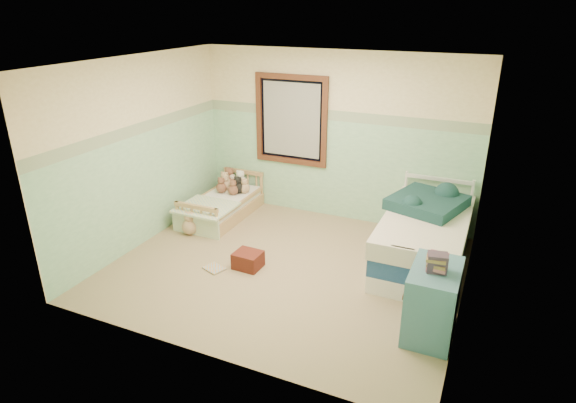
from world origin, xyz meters
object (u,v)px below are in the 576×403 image
at_px(dresser, 432,301).
at_px(red_pillow, 248,260).
at_px(toddler_bed_frame, 223,211).
at_px(plush_floor_cream, 229,203).
at_px(floor_book, 214,268).
at_px(plush_floor_tan, 190,227).
at_px(twin_bed_frame, 422,256).

height_order(dresser, red_pillow, dresser).
distance_m(toddler_bed_frame, dresser, 3.79).
xyz_separation_m(plush_floor_cream, red_pillow, (1.15, -1.49, -0.01)).
distance_m(dresser, floor_book, 2.68).
xyz_separation_m(dresser, red_pillow, (-2.29, 0.41, -0.26)).
bearing_deg(dresser, toddler_bed_frame, 154.28).
relative_size(plush_floor_cream, plush_floor_tan, 1.01).
distance_m(plush_floor_cream, floor_book, 1.88).
bearing_deg(plush_floor_tan, dresser, -14.47).
relative_size(toddler_bed_frame, dresser, 1.96).
relative_size(plush_floor_tan, floor_book, 0.93).
distance_m(dresser, red_pillow, 2.34).
bearing_deg(plush_floor_cream, red_pillow, -52.31).
height_order(plush_floor_tan, floor_book, plush_floor_tan).
bearing_deg(dresser, twin_bed_frame, 102.68).
xyz_separation_m(dresser, floor_book, (-2.65, 0.18, -0.36)).
xyz_separation_m(plush_floor_tan, twin_bed_frame, (3.19, 0.48, -0.01)).
bearing_deg(red_pillow, plush_floor_tan, 157.65).
bearing_deg(toddler_bed_frame, floor_book, -62.66).
bearing_deg(twin_bed_frame, toddler_bed_frame, 175.20).
bearing_deg(dresser, plush_floor_cream, 151.18).
height_order(plush_floor_cream, red_pillow, plush_floor_cream).
bearing_deg(floor_book, twin_bed_frame, 47.02).
bearing_deg(toddler_bed_frame, red_pillow, -47.88).
height_order(plush_floor_tan, twin_bed_frame, plush_floor_tan).
distance_m(toddler_bed_frame, plush_floor_tan, 0.74).
relative_size(twin_bed_frame, dresser, 2.59).
distance_m(plush_floor_cream, plush_floor_tan, 0.99).
bearing_deg(toddler_bed_frame, plush_floor_tan, -97.34).
relative_size(dresser, red_pillow, 2.22).
xyz_separation_m(plush_floor_tan, red_pillow, (1.21, -0.50, -0.01)).
xyz_separation_m(twin_bed_frame, dresser, (0.31, -1.38, 0.26)).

